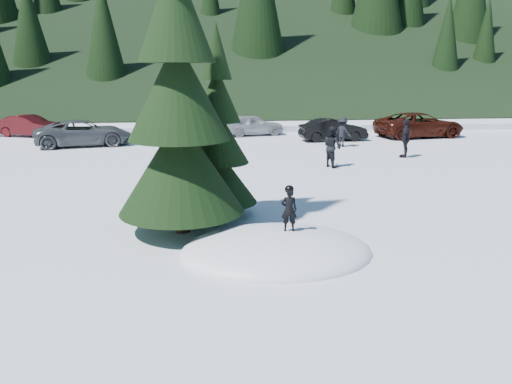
{
  "coord_description": "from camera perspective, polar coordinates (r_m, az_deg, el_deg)",
  "views": [
    {
      "loc": [
        -1.66,
        -10.74,
        4.14
      ],
      "look_at": [
        -0.32,
        1.45,
        1.1
      ],
      "focal_mm": 35.0,
      "sensor_mm": 36.0,
      "label": 1
    }
  ],
  "objects": [
    {
      "name": "spruce_tall",
      "position": [
        12.58,
        -8.87,
        10.01
      ],
      "size": [
        3.2,
        3.2,
        8.6
      ],
      "color": "#301C10",
      "rests_on": "ground"
    },
    {
      "name": "adult_0",
      "position": [
        21.78,
        8.71,
        5.14
      ],
      "size": [
        0.96,
        1.05,
        1.76
      ],
      "primitive_type": "imported",
      "rotation": [
        0.0,
        0.0,
        1.99
      ],
      "color": "black",
      "rests_on": "ground"
    },
    {
      "name": "child_skier",
      "position": [
        11.5,
        3.79,
        -2.03
      ],
      "size": [
        0.38,
        0.27,
        1.01
      ],
      "primitive_type": "imported",
      "rotation": [
        0.0,
        0.0,
        3.08
      ],
      "color": "black",
      "rests_on": "snow_mound"
    },
    {
      "name": "car_1",
      "position": [
        34.46,
        -24.46,
        6.89
      ],
      "size": [
        4.3,
        2.81,
        1.34
      ],
      "primitive_type": "imported",
      "rotation": [
        0.0,
        0.0,
        1.2
      ],
      "color": "#390A0C",
      "rests_on": "ground"
    },
    {
      "name": "adult_2",
      "position": [
        27.66,
        9.87,
        6.76
      ],
      "size": [
        1.12,
        1.17,
        1.6
      ],
      "primitive_type": "imported",
      "rotation": [
        0.0,
        0.0,
        2.26
      ],
      "color": "black",
      "rests_on": "ground"
    },
    {
      "name": "car_5",
      "position": [
        29.92,
        8.8,
        7.04
      ],
      "size": [
        4.03,
        1.67,
        1.3
      ],
      "primitive_type": "imported",
      "rotation": [
        0.0,
        0.0,
        1.65
      ],
      "color": "black",
      "rests_on": "ground"
    },
    {
      "name": "adult_1",
      "position": [
        24.95,
        16.72,
        5.9
      ],
      "size": [
        0.92,
        1.16,
        1.84
      ],
      "primitive_type": "imported",
      "rotation": [
        0.0,
        0.0,
        4.2
      ],
      "color": "black",
      "rests_on": "ground"
    },
    {
      "name": "snow_mound",
      "position": [
        11.63,
        2.34,
        -6.95
      ],
      "size": [
        4.48,
        3.52,
        0.96
      ],
      "primitive_type": "ellipsoid",
      "color": "white",
      "rests_on": "ground"
    },
    {
      "name": "car_4",
      "position": [
        31.99,
        -0.45,
        7.68
      ],
      "size": [
        4.23,
        2.48,
        1.35
      ],
      "primitive_type": "imported",
      "rotation": [
        0.0,
        0.0,
        1.81
      ],
      "color": "#989CA1",
      "rests_on": "ground"
    },
    {
      "name": "spruce_short",
      "position": [
        14.1,
        -4.37,
        5.56
      ],
      "size": [
        2.2,
        2.2,
        5.37
      ],
      "color": "#301C10",
      "rests_on": "ground"
    },
    {
      "name": "car_2",
      "position": [
        29.21,
        -19.12,
        6.4
      ],
      "size": [
        5.52,
        3.46,
        1.42
      ],
      "primitive_type": "imported",
      "rotation": [
        0.0,
        0.0,
        1.8
      ],
      "color": "#464A4D",
      "rests_on": "ground"
    },
    {
      "name": "ground",
      "position": [
        11.63,
        2.34,
        -6.95
      ],
      "size": [
        200.0,
        200.0,
        0.0
      ],
      "primitive_type": "plane",
      "color": "white",
      "rests_on": "ground"
    },
    {
      "name": "car_3",
      "position": [
        32.54,
        -6.55,
        7.81
      ],
      "size": [
        5.42,
        3.28,
        1.47
      ],
      "primitive_type": "imported",
      "rotation": [
        0.0,
        0.0,
        1.31
      ],
      "color": "black",
      "rests_on": "ground"
    },
    {
      "name": "car_6",
      "position": [
        32.79,
        18.17,
        7.31
      ],
      "size": [
        5.83,
        3.39,
        1.53
      ],
      "primitive_type": "imported",
      "rotation": [
        0.0,
        0.0,
        1.73
      ],
      "color": "#331009",
      "rests_on": "ground"
    }
  ]
}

